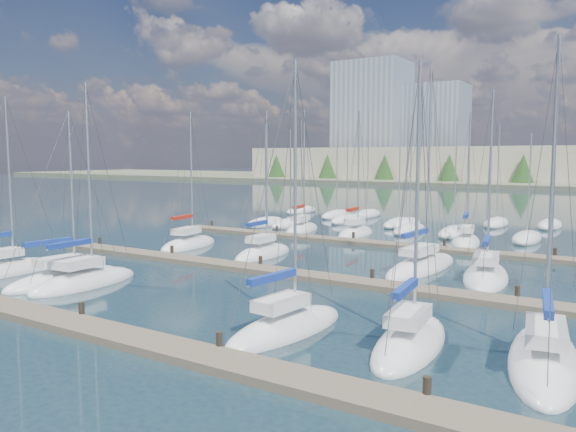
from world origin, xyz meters
The scene contains 19 objects.
ground centered at (0.00, 60.00, 0.00)m, with size 400.00×400.00×0.00m, color #1F353F.
dock_near centered at (0.00, 2.01, 0.15)m, with size 44.00×1.93×1.10m.
dock_mid centered at (0.00, 16.01, 0.15)m, with size 44.00×1.93×1.10m.
dock_far centered at (0.00, 30.01, 0.15)m, with size 44.00×1.93×1.10m.
sailboat_h centered at (-14.31, 21.21, 0.18)m, with size 3.57×7.14×11.75m.
sailboat_c centered at (-9.89, 7.58, 0.18)m, with size 3.05×7.39×12.32m.
sailboat_o centered at (-5.65, 34.79, 0.20)m, with size 2.82×6.60×12.37m.
sailboat_f centered at (14.49, 8.26, 0.18)m, with size 3.70×8.88×12.37m.
sailboat_l centered at (9.37, 21.56, 0.18)m, with size 3.97×8.24×12.09m.
sailboat_p centered at (4.64, 34.77, 0.19)m, with size 3.54×7.09×11.81m.
sailboat_j centered at (-6.64, 20.96, 0.19)m, with size 2.58×6.73×11.50m.
sailboat_k centered at (5.05, 22.48, 0.19)m, with size 3.18×9.62×14.26m.
sailboat_n centered at (-11.27, 34.26, 0.20)m, with size 3.21×7.14×12.69m.
sailboat_e centered at (9.79, 7.47, 0.19)m, with size 3.09×7.43×11.74m.
sailboat_a centered at (-16.71, 6.79, 0.18)m, with size 2.55×8.23×11.85m.
sailboat_b centered at (-11.34, 7.38, 0.18)m, with size 2.86×7.75×10.75m.
sailboat_d centered at (4.71, 6.47, 0.19)m, with size 2.97×7.44×12.10m.
distant_boats centered at (-4.34, 43.76, 0.29)m, with size 36.93×20.75×13.30m.
shoreline centered at (-13.29, 149.77, 7.44)m, with size 400.00×60.00×38.00m.
Camera 1 is at (17.16, -12.95, 7.40)m, focal length 35.00 mm.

